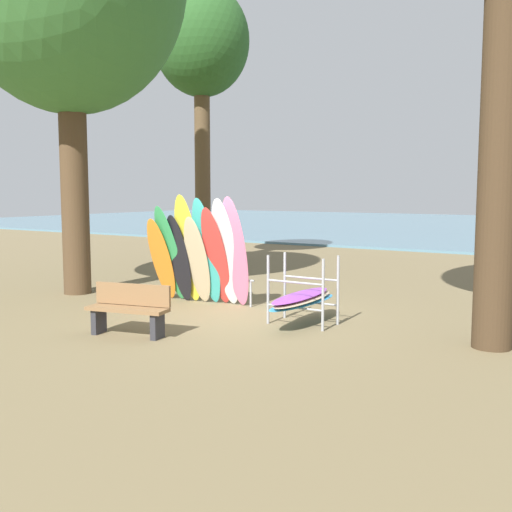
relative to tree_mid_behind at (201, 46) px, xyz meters
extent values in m
plane|color=brown|center=(6.18, -6.82, -7.09)|extent=(80.00, 80.00, 0.00)
cylinder|color=#4C3823|center=(1.40, -6.64, -4.34)|extent=(0.63, 0.63, 5.50)
cylinder|color=#42301E|center=(10.66, -6.63, -3.48)|extent=(0.59, 0.59, 7.21)
cylinder|color=brown|center=(0.00, 0.00, -3.95)|extent=(0.52, 0.52, 6.28)
ellipsoid|color=#285623|center=(0.00, 0.00, 0.19)|extent=(3.14, 3.14, 3.62)
ellipsoid|color=orange|center=(3.72, -6.32, -6.17)|extent=(0.56, 0.76, 1.82)
ellipsoid|color=#339E56|center=(3.95, -6.30, -6.04)|extent=(0.56, 0.81, 2.09)
ellipsoid|color=black|center=(4.17, -6.27, -6.13)|extent=(0.53, 0.57, 1.90)
ellipsoid|color=yellow|center=(4.40, -6.24, -5.92)|extent=(0.60, 0.72, 2.33)
ellipsoid|color=#C6B289|center=(4.63, -6.22, -6.15)|extent=(0.57, 0.69, 1.88)
ellipsoid|color=#38B2AD|center=(4.85, -6.19, -5.95)|extent=(0.54, 0.73, 2.26)
ellipsoid|color=red|center=(5.08, -6.17, -6.05)|extent=(0.55, 0.80, 2.07)
ellipsoid|color=white|center=(5.31, -6.14, -5.96)|extent=(0.59, 0.77, 2.26)
ellipsoid|color=pink|center=(5.54, -6.12, -5.94)|extent=(0.56, 0.68, 2.29)
cylinder|color=#9EA0A5|center=(3.50, -5.98, -6.81)|extent=(0.04, 0.04, 0.55)
cylinder|color=#9EA0A5|center=(5.76, -5.88, -6.81)|extent=(0.04, 0.04, 0.55)
cylinder|color=#9EA0A5|center=(4.63, -5.93, -6.54)|extent=(2.42, 0.16, 0.04)
cylinder|color=#9EA0A5|center=(6.88, -7.03, -6.46)|extent=(0.05, 0.05, 1.25)
cylinder|color=#9EA0A5|center=(7.98, -7.03, -6.46)|extent=(0.05, 0.05, 1.25)
cylinder|color=#9EA0A5|center=(6.88, -6.43, -6.46)|extent=(0.05, 0.05, 1.25)
cylinder|color=#9EA0A5|center=(7.98, -6.43, -6.46)|extent=(0.05, 0.05, 1.25)
cylinder|color=#9EA0A5|center=(7.43, -7.03, -6.74)|extent=(1.10, 0.04, 0.04)
cylinder|color=#9EA0A5|center=(7.43, -7.03, -6.29)|extent=(1.10, 0.04, 0.04)
cylinder|color=#9EA0A5|center=(7.43, -6.43, -6.74)|extent=(1.10, 0.04, 0.04)
cylinder|color=#9EA0A5|center=(7.43, -6.43, -6.29)|extent=(1.10, 0.04, 0.04)
ellipsoid|color=#2D8ED1|center=(7.43, -6.73, -6.69)|extent=(0.57, 2.12, 0.06)
ellipsoid|color=#C6B289|center=(7.44, -6.73, -6.63)|extent=(0.60, 2.12, 0.06)
ellipsoid|color=purple|center=(7.39, -6.73, -6.57)|extent=(0.62, 2.13, 0.06)
cube|color=#2D2D33|center=(4.87, -9.21, -6.88)|extent=(0.17, 0.33, 0.42)
cube|color=#2D2D33|center=(5.96, -8.97, -6.88)|extent=(0.17, 0.33, 0.42)
cube|color=olive|center=(5.41, -9.09, -6.64)|extent=(1.45, 0.70, 0.06)
cube|color=olive|center=(5.37, -8.91, -6.42)|extent=(1.38, 0.37, 0.36)
camera|label=1|loc=(12.55, -16.27, -4.68)|focal=42.70mm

